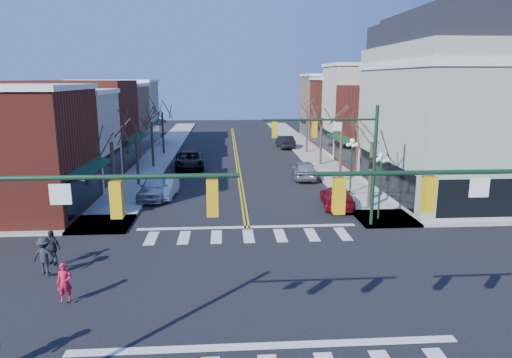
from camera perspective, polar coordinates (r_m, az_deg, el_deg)
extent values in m
plane|color=black|center=(20.11, -0.01, -13.08)|extent=(160.00, 160.00, 0.00)
cube|color=#9E9B93|center=(39.78, -14.69, -0.44)|extent=(3.50, 70.00, 0.15)
cube|color=#9E9B93|center=(40.31, 10.54, -0.07)|extent=(3.50, 70.00, 0.15)
cube|color=maroon|center=(33.42, -29.15, 2.84)|extent=(10.00, 8.50, 8.00)
cube|color=#B9AE99|center=(40.52, -24.54, 4.36)|extent=(10.00, 7.00, 7.50)
cube|color=maroon|center=(47.99, -21.30, 6.33)|extent=(10.00, 9.00, 8.50)
cube|color=#9B7C55|center=(55.92, -18.79, 6.91)|extent=(10.00, 7.50, 7.80)
cube|color=#B9AE99|center=(63.40, -17.04, 7.78)|extent=(10.00, 8.00, 8.20)
cube|color=maroon|center=(47.17, 17.02, 6.23)|extent=(10.00, 8.50, 8.00)
cube|color=#B9AE99|center=(54.37, 14.20, 8.21)|extent=(10.00, 7.00, 10.00)
cube|color=maroon|center=(61.58, 12.02, 8.07)|extent=(10.00, 8.00, 8.50)
cube|color=#9B7C55|center=(69.28, 10.22, 8.81)|extent=(10.00, 8.00, 9.00)
cube|color=#9EAA93|center=(37.24, 24.72, 6.44)|extent=(12.00, 14.00, 11.00)
cube|color=white|center=(37.12, 25.31, 12.73)|extent=(12.25, 14.25, 0.50)
cube|color=black|center=(37.25, 25.65, 16.26)|extent=(11.40, 13.40, 1.80)
cube|color=black|center=(37.36, 25.81, 17.93)|extent=(9.80, 11.80, 0.60)
cylinder|color=#14331E|center=(11.33, -18.78, 0.22)|extent=(6.50, 0.12, 0.12)
cube|color=gold|center=(11.37, -17.00, -2.46)|extent=(0.28, 0.28, 0.90)
cube|color=gold|center=(11.08, -5.46, -2.36)|extent=(0.28, 0.28, 0.90)
cylinder|color=#14331E|center=(12.19, 22.35, 0.77)|extent=(6.50, 0.12, 0.12)
cube|color=gold|center=(12.17, 20.76, -1.78)|extent=(0.28, 0.28, 0.90)
cube|color=gold|center=(11.41, 10.31, -2.06)|extent=(0.28, 0.28, 0.90)
cylinder|color=#14331E|center=(27.40, 14.55, 1.39)|extent=(0.20, 0.20, 7.20)
cylinder|color=#14331E|center=(26.16, 8.06, 7.35)|extent=(6.50, 0.12, 0.12)
cube|color=gold|center=(26.15, 7.32, 6.16)|extent=(0.28, 0.28, 0.90)
cube|color=gold|center=(25.81, 2.33, 6.17)|extent=(0.28, 0.28, 0.90)
cylinder|color=#14331E|center=(29.00, 15.20, -1.29)|extent=(0.12, 0.12, 4.00)
sphere|color=white|center=(28.58, 15.45, 2.90)|extent=(0.36, 0.36, 0.36)
cylinder|color=#14331E|center=(35.06, 11.79, 1.22)|extent=(0.12, 0.12, 4.00)
sphere|color=white|center=(34.71, 11.95, 4.70)|extent=(0.36, 0.36, 0.36)
cylinder|color=#382B21|center=(30.63, -17.34, 0.03)|extent=(0.24, 0.24, 4.76)
cylinder|color=#382B21|center=(38.29, -14.64, 2.81)|extent=(0.24, 0.24, 5.04)
cylinder|color=#382B21|center=(46.12, -12.82, 4.17)|extent=(0.24, 0.24, 4.55)
cylinder|color=#382B21|center=(53.95, -11.55, 5.58)|extent=(0.24, 0.24, 4.90)
cylinder|color=#382B21|center=(31.31, 14.11, 0.35)|extent=(0.24, 0.24, 4.62)
cylinder|color=#382B21|center=(38.81, 10.55, 3.23)|extent=(0.24, 0.24, 5.18)
cylinder|color=#382B21|center=(46.54, 8.12, 4.61)|extent=(0.24, 0.24, 4.83)
cylinder|color=#382B21|center=(54.32, 6.39, 5.84)|extent=(0.24, 0.24, 4.97)
imported|color=#B7B6BB|center=(34.43, -12.42, -0.97)|extent=(2.42, 5.14, 1.70)
imported|color=white|center=(34.70, -11.39, -1.04)|extent=(1.85, 4.47, 1.44)
imported|color=black|center=(45.35, -8.35, 2.35)|extent=(3.20, 6.09, 1.63)
imported|color=maroon|center=(31.88, 10.10, -2.22)|extent=(2.46, 5.03, 1.41)
imported|color=#A7A7AC|center=(40.33, 6.02, 1.16)|extent=(2.21, 4.90, 1.63)
imported|color=black|center=(58.30, 3.69, 4.66)|extent=(2.06, 4.91, 1.58)
imported|color=red|center=(19.62, -22.81, -11.82)|extent=(0.63, 0.48, 1.56)
imported|color=black|center=(23.51, -24.14, -7.79)|extent=(1.04, 0.80, 1.65)
imported|color=black|center=(22.48, -24.90, -8.69)|extent=(1.18, 0.77, 1.71)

